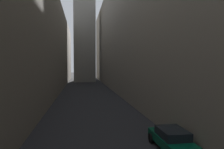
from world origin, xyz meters
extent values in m
plane|color=#232326|center=(0.00, 48.00, 0.00)|extent=(264.00, 264.00, 0.00)
cube|color=#756B5B|center=(-11.90, 50.00, 9.59)|extent=(12.79, 108.00, 19.17)
cube|color=gray|center=(11.71, 50.00, 12.60)|extent=(12.41, 108.00, 25.19)
cube|color=gray|center=(0.00, 84.58, 26.41)|extent=(7.26, 7.26, 52.81)
cube|color=#05472D|center=(4.40, 24.43, 0.62)|extent=(1.75, 4.26, 0.57)
cube|color=black|center=(4.40, 24.28, 1.18)|extent=(1.61, 2.22, 0.53)
cylinder|color=black|center=(3.53, 25.87, 0.34)|extent=(0.22, 0.67, 0.67)
cylinder|color=black|center=(5.27, 25.87, 0.34)|extent=(0.22, 0.67, 0.67)
camera|label=1|loc=(-1.44, 11.86, 5.53)|focal=33.23mm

